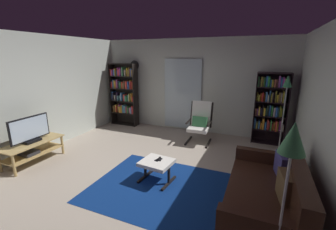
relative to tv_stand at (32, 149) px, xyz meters
name	(u,v)px	position (x,y,z in m)	size (l,w,h in m)	color
ground_plane	(142,176)	(2.31, 0.40, -0.29)	(7.02, 7.02, 0.00)	#B0A290
wall_back	(191,86)	(2.31, 3.30, 1.01)	(5.60, 0.06, 2.60)	beige
wall_left	(30,96)	(-0.39, 0.40, 1.01)	(0.06, 6.00, 2.60)	beige
wall_right	(331,125)	(5.01, 0.40, 1.01)	(0.06, 6.00, 2.60)	beige
glass_door_panel	(182,94)	(2.08, 3.24, 0.76)	(1.10, 0.01, 2.00)	silver
area_rug	(161,187)	(2.79, 0.18, -0.29)	(2.25, 1.84, 0.01)	navy
tv_stand	(32,149)	(0.00, 0.00, 0.00)	(0.51, 1.18, 0.44)	tan
television	(30,130)	(0.00, 0.02, 0.39)	(0.20, 0.82, 0.53)	black
bookshelf_near_tv	(124,92)	(0.23, 3.03, 0.73)	(0.86, 0.30, 1.91)	black
bookshelf_near_sofa	(271,106)	(4.42, 3.06, 0.65)	(0.75, 0.30, 1.75)	black
leather_sofa	(268,196)	(4.40, 0.13, 0.00)	(0.92, 1.86, 0.83)	#361E15
lounge_armchair	(200,121)	(2.82, 2.48, 0.24)	(0.58, 0.67, 1.02)	black
ottoman	(157,164)	(2.64, 0.35, 0.02)	(0.56, 0.53, 0.38)	white
tv_remote	(160,159)	(2.66, 0.43, 0.09)	(0.04, 0.14, 0.02)	black
cell_phone	(159,159)	(2.65, 0.41, 0.09)	(0.07, 0.14, 0.01)	black
floor_lamp_by_sofa	(291,152)	(4.47, -0.79, 1.04)	(0.22, 0.22, 1.61)	#A5A5AD
floor_lamp_by_shelf	(286,92)	(4.66, 2.45, 1.09)	(0.22, 0.22, 1.74)	#A5A5AD
wall_clock	(135,65)	(0.53, 3.23, 1.56)	(0.29, 0.03, 0.29)	silver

